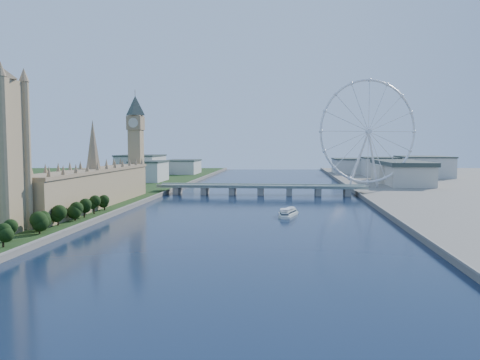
# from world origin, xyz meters

# --- Properties ---
(ground) EXTENTS (2000.00, 2000.00, 0.00)m
(ground) POSITION_xyz_m (0.00, 0.00, 0.00)
(ground) COLOR #182B44
(ground) RESTS_ON ground
(tree_row) EXTENTS (8.16, 184.16, 21.45)m
(tree_row) POSITION_xyz_m (-113.00, 58.00, 9.65)
(tree_row) COLOR black
(tree_row) RESTS_ON ground
(parliament_range) EXTENTS (24.00, 200.00, 70.00)m
(parliament_range) POSITION_xyz_m (-128.00, 170.00, 18.48)
(parliament_range) COLOR tan
(parliament_range) RESTS_ON ground
(big_ben) EXTENTS (20.02, 20.02, 110.00)m
(big_ben) POSITION_xyz_m (-128.00, 278.00, 66.57)
(big_ben) COLOR tan
(big_ben) RESTS_ON ground
(westminster_bridge) EXTENTS (220.00, 22.00, 9.50)m
(westminster_bridge) POSITION_xyz_m (0.00, 300.00, 6.63)
(westminster_bridge) COLOR gray
(westminster_bridge) RESTS_ON ground
(london_eye) EXTENTS (113.60, 39.12, 124.30)m
(london_eye) POSITION_xyz_m (119.98, 355.08, 67.52)
(london_eye) COLOR silver
(london_eye) RESTS_ON ground
(county_hall) EXTENTS (54.00, 144.00, 35.00)m
(county_hall) POSITION_xyz_m (175.00, 430.00, 0.00)
(county_hall) COLOR beige
(county_hall) RESTS_ON ground
(city_skyline) EXTENTS (505.00, 280.00, 32.00)m
(city_skyline) POSITION_xyz_m (39.22, 560.08, 16.96)
(city_skyline) COLOR beige
(city_skyline) RESTS_ON ground
(tour_boat_near) EXTENTS (8.72, 26.20, 5.65)m
(tour_boat_near) POSITION_xyz_m (25.37, 148.51, 0.00)
(tour_boat_near) COLOR silver
(tour_boat_near) RESTS_ON ground
(tour_boat_far) EXTENTS (15.91, 29.20, 6.26)m
(tour_boat_far) POSITION_xyz_m (28.54, 152.31, 0.00)
(tour_boat_far) COLOR silver
(tour_boat_far) RESTS_ON ground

